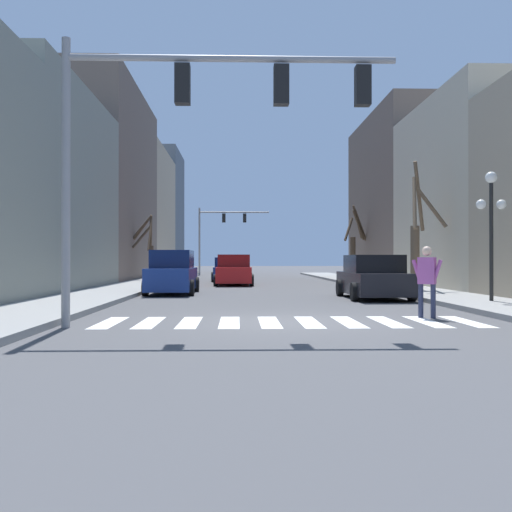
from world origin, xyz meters
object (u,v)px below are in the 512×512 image
object	(u,v)px
traffic_signal_far	(220,226)
car_parked_left_mid	(234,271)
car_driving_away_lane	(172,274)
street_tree_left_far	(147,247)
car_driving_toward_lane	(228,270)
street_tree_left_mid	(417,238)
pedestrian_on_right_sidewalk	(427,276)
street_tree_right_mid	(354,245)
car_at_intersection	(373,278)
traffic_signal_near	(192,113)
street_lamp_right_corner	(491,209)

from	to	relation	value
traffic_signal_far	car_parked_left_mid	size ratio (longest dim) A/B	1.36
car_driving_away_lane	street_tree_left_far	size ratio (longest dim) A/B	1.15
car_driving_toward_lane	street_tree_left_mid	size ratio (longest dim) A/B	0.77
car_driving_away_lane	street_tree_left_far	bearing A→B (deg)	12.82
pedestrian_on_right_sidewalk	street_tree_right_mid	bearing A→B (deg)	115.18
car_at_intersection	street_tree_left_far	distance (m)	19.94
traffic_signal_near	pedestrian_on_right_sidewalk	xyz separation A→B (m)	(5.56, 1.81, -3.48)
traffic_signal_far	street_tree_right_mid	bearing A→B (deg)	-59.08
pedestrian_on_right_sidewalk	street_tree_right_mid	xyz separation A→B (m)	(3.33, 25.95, 1.41)
street_tree_left_far	street_tree_left_mid	size ratio (longest dim) A/B	0.76
car_parked_left_mid	street_tree_left_far	size ratio (longest dim) A/B	1.17
car_driving_toward_lane	street_tree_right_mid	xyz separation A→B (m)	(8.54, 1.24, 1.71)
car_parked_left_mid	pedestrian_on_right_sidewalk	xyz separation A→B (m)	(4.80, -18.99, 0.24)
car_parked_left_mid	car_at_intersection	bearing A→B (deg)	23.79
traffic_signal_near	street_tree_left_mid	size ratio (longest dim) A/B	1.29
pedestrian_on_right_sidewalk	car_driving_toward_lane	bearing A→B (deg)	134.40
car_driving_away_lane	street_tree_left_mid	bearing A→B (deg)	-90.02
car_at_intersection	pedestrian_on_right_sidewalk	xyz separation A→B (m)	(-0.36, -7.28, 0.28)
car_driving_toward_lane	pedestrian_on_right_sidewalk	distance (m)	25.25
car_driving_toward_lane	car_at_intersection	size ratio (longest dim) A/B	0.89
traffic_signal_near	car_parked_left_mid	distance (m)	21.14
car_at_intersection	street_tree_left_far	size ratio (longest dim) A/B	1.14
car_driving_toward_lane	street_tree_left_mid	world-z (taller)	street_tree_left_mid
street_tree_right_mid	street_tree_left_far	distance (m)	13.83
street_lamp_right_corner	traffic_signal_far	bearing A→B (deg)	104.00
car_parked_left_mid	pedestrian_on_right_sidewalk	world-z (taller)	pedestrian_on_right_sidewalk
traffic_signal_far	pedestrian_on_right_sidewalk	distance (m)	42.63
traffic_signal_far	street_tree_left_far	distance (m)	18.59
traffic_signal_far	car_parked_left_mid	xyz separation A→B (m)	(1.49, -23.02, -3.77)
traffic_signal_far	pedestrian_on_right_sidewalk	size ratio (longest dim) A/B	3.81
car_driving_toward_lane	street_tree_left_far	world-z (taller)	street_tree_left_far
traffic_signal_far	car_at_intersection	xyz separation A→B (m)	(6.65, -34.73, -3.82)
car_at_intersection	street_tree_left_mid	xyz separation A→B (m)	(2.60, 3.28, 1.58)
car_driving_toward_lane	pedestrian_on_right_sidewalk	world-z (taller)	pedestrian_on_right_sidewalk
street_lamp_right_corner	car_at_intersection	world-z (taller)	street_lamp_right_corner
traffic_signal_near	street_tree_left_far	world-z (taller)	traffic_signal_near
pedestrian_on_right_sidewalk	street_tree_right_mid	size ratio (longest dim) A/B	0.35
traffic_signal_far	street_tree_right_mid	distance (m)	18.85
traffic_signal_near	street_tree_left_far	bearing A→B (deg)	100.54
traffic_signal_near	traffic_signal_far	world-z (taller)	traffic_signal_far
street_tree_right_mid	street_tree_left_mid	xyz separation A→B (m)	(-0.37, -15.38, -0.11)
traffic_signal_far	street_lamp_right_corner	bearing A→B (deg)	-76.00
car_driving_toward_lane	pedestrian_on_right_sidewalk	bearing A→B (deg)	11.91
traffic_signal_near	traffic_signal_far	xyz separation A→B (m)	(-0.73, 43.82, 0.06)
traffic_signal_far	car_at_intersection	distance (m)	35.56
traffic_signal_far	street_lamp_right_corner	world-z (taller)	traffic_signal_far
street_lamp_right_corner	car_parked_left_mid	size ratio (longest dim) A/B	0.82
street_tree_left_mid	traffic_signal_far	bearing A→B (deg)	106.40
car_parked_left_mid	traffic_signal_near	bearing A→B (deg)	-2.09
traffic_signal_far	car_driving_toward_lane	bearing A→B (deg)	-86.42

